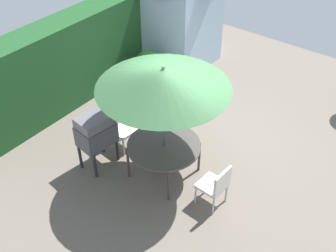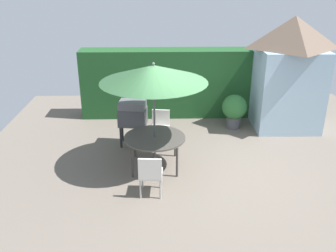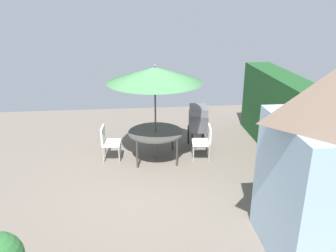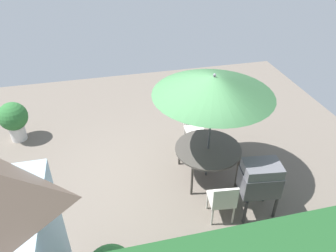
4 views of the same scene
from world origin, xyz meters
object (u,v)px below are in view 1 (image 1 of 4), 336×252
garden_shed (181,7)px  chair_near_shed (216,185)px  bbq_grill (96,131)px  potted_plant_by_grill (149,66)px  patio_table (164,147)px  patio_umbrella (163,78)px  chair_far_side (121,125)px

garden_shed → chair_near_shed: (-3.82, -3.59, -1.09)m
garden_shed → bbq_grill: 4.53m
chair_near_shed → potted_plant_by_grill: potted_plant_by_grill is taller
bbq_grill → potted_plant_by_grill: 3.03m
patio_table → chair_near_shed: chair_near_shed is taller
patio_table → bbq_grill: bbq_grill is taller
chair_near_shed → patio_umbrella: bearing=86.6°
patio_table → patio_umbrella: (0.00, 0.00, 1.52)m
garden_shed → patio_umbrella: garden_shed is taller
potted_plant_by_grill → garden_shed: bearing=4.4°
garden_shed → bbq_grill: size_ratio=2.63×
patio_table → chair_near_shed: (-0.07, -1.22, -0.18)m
patio_umbrella → patio_table: bearing=-172.9°
garden_shed → patio_table: size_ratio=2.24×
patio_umbrella → potted_plant_by_grill: patio_umbrella is taller
patio_table → chair_near_shed: 1.24m
patio_table → chair_far_side: size_ratio=1.56×
bbq_grill → chair_far_side: (0.71, 0.04, -0.33)m
patio_table → bbq_grill: 1.35m
patio_umbrella → bbq_grill: size_ratio=2.05×
chair_near_shed → patio_table: bearing=86.6°
garden_shed → chair_far_side: (-3.61, -1.12, -1.09)m
garden_shed → chair_far_side: 3.93m
potted_plant_by_grill → patio_umbrella: bearing=-135.2°
patio_table → chair_near_shed: bearing=-93.4°
bbq_grill → chair_far_side: bearing=3.0°
patio_umbrella → bbq_grill: patio_umbrella is taller
patio_table → potted_plant_by_grill: bearing=44.8°
patio_umbrella → chair_near_shed: patio_umbrella is taller
patio_umbrella → chair_near_shed: size_ratio=2.74×
chair_near_shed → potted_plant_by_grill: (2.34, 3.47, 0.06)m
patio_table → chair_near_shed: size_ratio=1.56×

